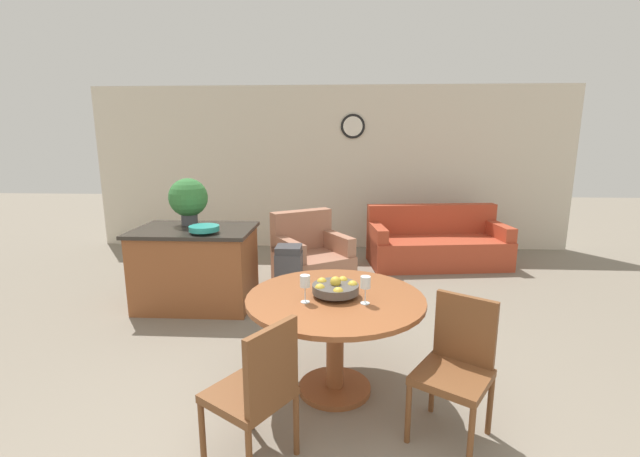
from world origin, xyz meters
The scene contains 13 objects.
wall_back centered at (0.00, 5.38, 1.35)m, with size 8.00×0.09×2.70m.
dining_table centered at (0.18, 1.03, 0.58)m, with size 1.29×1.29×0.75m.
dining_chair_near_left centered at (-0.24, 0.26, 0.49)m, with size 0.58×0.58×0.89m.
dining_chair_near_right centered at (0.96, 0.61, 0.49)m, with size 0.58×0.58×0.89m.
fruit_bowl centered at (0.18, 1.03, 0.81)m, with size 0.33×0.33×0.15m.
wine_glass_left centered at (-0.02, 0.90, 0.89)m, with size 0.07×0.07×0.20m.
wine_glass_right centered at (0.39, 0.90, 0.89)m, with size 0.07×0.07×0.20m.
kitchen_island centered at (-1.41, 2.64, 0.45)m, with size 1.29×0.88×0.89m.
teal_bowl centered at (-1.22, 2.41, 0.94)m, with size 0.31×0.31×0.08m.
potted_plant centered at (-1.52, 2.84, 1.19)m, with size 0.44×0.44×0.53m.
trash_bin centered at (-0.38, 2.77, 0.33)m, with size 0.30×0.29×0.67m.
couch centered at (1.62, 4.38, 0.29)m, with size 2.07×1.11×0.87m.
armchair centered at (-0.18, 3.45, 0.31)m, with size 1.14×1.14×0.92m.
Camera 1 is at (0.24, -1.88, 1.87)m, focal length 24.00 mm.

